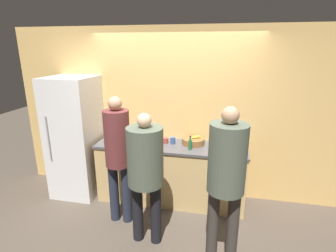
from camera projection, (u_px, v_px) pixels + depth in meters
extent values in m
plane|color=#4C4238|center=(166.00, 212.00, 3.81)|extent=(14.00, 14.00, 0.00)
cube|color=#E0B266|center=(175.00, 114.00, 4.06)|extent=(5.20, 0.06, 2.60)
cube|color=tan|center=(171.00, 173.00, 4.02)|extent=(2.18, 0.62, 0.88)
cube|color=#4C4C51|center=(171.00, 146.00, 3.88)|extent=(2.21, 0.65, 0.03)
cube|color=white|center=(76.00, 137.00, 4.11)|extent=(0.69, 0.71, 1.88)
cylinder|color=#99999E|center=(48.00, 138.00, 3.78)|extent=(0.02, 0.02, 0.66)
cylinder|color=#232838|center=(114.00, 192.00, 3.54)|extent=(0.13, 0.13, 0.83)
cylinder|color=#232838|center=(127.00, 194.00, 3.51)|extent=(0.13, 0.13, 0.83)
cylinder|color=brown|center=(117.00, 138.00, 3.30)|extent=(0.32, 0.32, 0.73)
sphere|color=tan|center=(115.00, 103.00, 3.17)|extent=(0.17, 0.17, 0.17)
cylinder|color=black|center=(138.00, 211.00, 3.17)|extent=(0.13, 0.13, 0.78)
cylinder|color=black|center=(156.00, 214.00, 3.13)|extent=(0.13, 0.13, 0.78)
cylinder|color=#515B4C|center=(145.00, 156.00, 2.94)|extent=(0.41, 0.41, 0.68)
sphere|color=#DBAD89|center=(144.00, 120.00, 2.82)|extent=(0.16, 0.16, 0.16)
cylinder|color=#38332D|center=(213.00, 223.00, 2.91)|extent=(0.13, 0.13, 0.84)
cylinder|color=#38332D|center=(233.00, 225.00, 2.87)|extent=(0.13, 0.13, 0.84)
cylinder|color=#515B4C|center=(227.00, 159.00, 2.66)|extent=(0.39, 0.39, 0.74)
sphere|color=tan|center=(230.00, 115.00, 2.53)|extent=(0.18, 0.18, 0.18)
cylinder|color=brown|center=(193.00, 141.00, 3.88)|extent=(0.34, 0.34, 0.09)
ellipsoid|color=yellow|center=(196.00, 137.00, 3.86)|extent=(0.15, 0.12, 0.04)
cylinder|color=#3D424C|center=(225.00, 143.00, 3.79)|extent=(0.10, 0.10, 0.11)
cylinder|color=#99754C|center=(224.00, 137.00, 3.77)|extent=(0.01, 0.05, 0.20)
cylinder|color=#99754C|center=(226.00, 137.00, 3.77)|extent=(0.03, 0.04, 0.20)
cylinder|color=#99754C|center=(225.00, 137.00, 3.75)|extent=(0.04, 0.01, 0.20)
cylinder|color=#333338|center=(130.00, 141.00, 3.79)|extent=(0.05, 0.05, 0.17)
cylinder|color=#333338|center=(129.00, 133.00, 3.76)|extent=(0.02, 0.02, 0.05)
cylinder|color=black|center=(129.00, 131.00, 3.75)|extent=(0.03, 0.03, 0.02)
cylinder|color=#236033|center=(190.00, 145.00, 3.66)|extent=(0.05, 0.05, 0.14)
cylinder|color=#236033|center=(190.00, 138.00, 3.64)|extent=(0.02, 0.02, 0.05)
cylinder|color=black|center=(190.00, 136.00, 3.63)|extent=(0.03, 0.03, 0.02)
cylinder|color=silver|center=(146.00, 141.00, 3.78)|extent=(0.07, 0.07, 0.18)
cylinder|color=silver|center=(146.00, 133.00, 3.75)|extent=(0.03, 0.03, 0.06)
cylinder|color=black|center=(146.00, 131.00, 3.74)|extent=(0.04, 0.04, 0.02)
cylinder|color=#A33D33|center=(166.00, 140.00, 3.93)|extent=(0.08, 0.08, 0.08)
cylinder|color=#335184|center=(173.00, 140.00, 3.90)|extent=(0.07, 0.07, 0.10)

